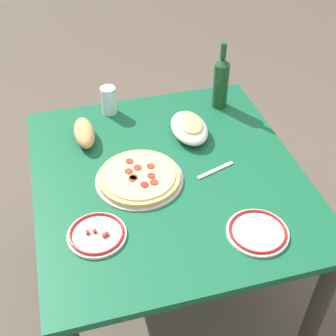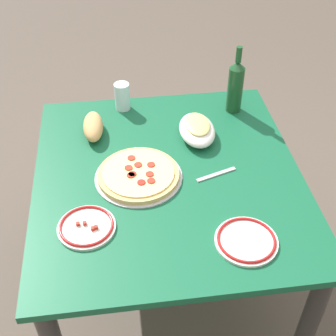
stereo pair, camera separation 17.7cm
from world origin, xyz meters
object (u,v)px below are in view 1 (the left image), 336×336
object	(u,v)px
pepperoni_pizza	(139,177)
bread_loaf	(84,133)
side_plate_near	(258,232)
dining_table	(168,196)
side_plate_far	(97,234)
baked_pasta_dish	(189,127)
wine_bottle	(221,81)
water_glass	(109,100)

from	to	relation	value
pepperoni_pizza	bread_loaf	world-z (taller)	bread_loaf
side_plate_near	dining_table	bearing A→B (deg)	29.84
side_plate_near	bread_loaf	size ratio (longest dim) A/B	1.06
side_plate_far	side_plate_near	bearing A→B (deg)	-103.95
pepperoni_pizza	baked_pasta_dish	size ratio (longest dim) A/B	1.41
wine_bottle	baked_pasta_dish	bearing A→B (deg)	131.77
bread_loaf	dining_table	bearing A→B (deg)	-136.60
dining_table	wine_bottle	size ratio (longest dim) A/B	3.58
dining_table	water_glass	size ratio (longest dim) A/B	8.81
pepperoni_pizza	side_plate_far	bearing A→B (deg)	139.90
dining_table	water_glass	bearing A→B (deg)	17.04
side_plate_near	side_plate_far	xyz separation A→B (m)	(0.13, 0.53, 0.00)
water_glass	side_plate_near	distance (m)	0.93
wine_bottle	side_plate_far	xyz separation A→B (m)	(-0.65, 0.67, -0.12)
water_glass	bread_loaf	world-z (taller)	water_glass
wine_bottle	side_plate_near	world-z (taller)	wine_bottle
dining_table	side_plate_near	bearing A→B (deg)	-150.16
pepperoni_pizza	water_glass	bearing A→B (deg)	3.77
water_glass	bread_loaf	bearing A→B (deg)	142.97
dining_table	water_glass	xyz separation A→B (m)	(0.48, 0.15, 0.19)
pepperoni_pizza	side_plate_near	bearing A→B (deg)	-138.09
pepperoni_pizza	bread_loaf	bearing A→B (deg)	28.82
pepperoni_pizza	side_plate_far	world-z (taller)	pepperoni_pizza
side_plate_far	bread_loaf	distance (m)	0.54
baked_pasta_dish	wine_bottle	size ratio (longest dim) A/B	0.76
dining_table	side_plate_far	distance (m)	0.42
baked_pasta_dish	side_plate_far	bearing A→B (deg)	134.79
baked_pasta_dish	wine_bottle	world-z (taller)	wine_bottle
side_plate_near	wine_bottle	bearing A→B (deg)	-10.38
dining_table	bread_loaf	size ratio (longest dim) A/B	5.59
pepperoni_pizza	side_plate_far	size ratio (longest dim) A/B	1.68
pepperoni_pizza	dining_table	bearing A→B (deg)	-86.94
wine_bottle	side_plate_far	bearing A→B (deg)	133.91
dining_table	baked_pasta_dish	xyz separation A→B (m)	(0.22, -0.15, 0.16)
water_glass	bread_loaf	xyz separation A→B (m)	(-0.18, 0.14, -0.03)
water_glass	side_plate_near	world-z (taller)	water_glass
dining_table	pepperoni_pizza	bearing A→B (deg)	93.06
pepperoni_pizza	side_plate_far	xyz separation A→B (m)	(-0.24, 0.20, -0.01)
wine_bottle	pepperoni_pizza	bearing A→B (deg)	130.96
baked_pasta_dish	pepperoni_pizza	bearing A→B (deg)	130.33
wine_bottle	water_glass	xyz separation A→B (m)	(0.08, 0.50, -0.06)
side_plate_far	baked_pasta_dish	bearing A→B (deg)	-45.21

